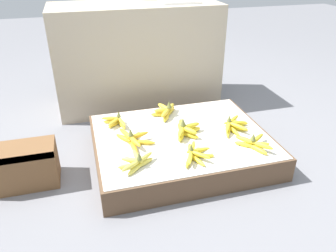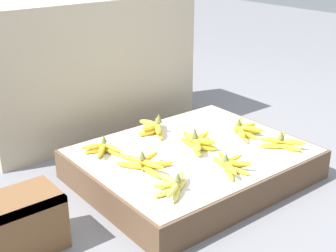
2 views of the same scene
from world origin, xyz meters
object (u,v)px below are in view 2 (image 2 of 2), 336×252
at_px(banana_bunch_middle_left, 145,163).
at_px(banana_bunch_middle_midright, 244,129).
at_px(wooden_crate, 13,226).
at_px(banana_bunch_back_left, 103,149).
at_px(banana_bunch_front_midleft, 230,164).
at_px(banana_bunch_front_midright, 281,142).
at_px(banana_bunch_middle_midleft, 198,142).
at_px(banana_bunch_back_midleft, 154,127).
at_px(banana_bunch_front_left, 172,185).

height_order(banana_bunch_middle_left, banana_bunch_middle_midright, banana_bunch_middle_left).
distance_m(wooden_crate, banana_bunch_back_left, 0.59).
height_order(wooden_crate, banana_bunch_front_midleft, banana_bunch_front_midleft).
distance_m(banana_bunch_front_midright, banana_bunch_middle_midleft, 0.40).
relative_size(banana_bunch_front_midright, banana_bunch_back_left, 1.23).
bearing_deg(banana_bunch_back_midleft, banana_bunch_front_midleft, -88.04).
relative_size(banana_bunch_front_left, banana_bunch_back_left, 1.25).
bearing_deg(banana_bunch_front_midright, wooden_crate, 170.33).
bearing_deg(banana_bunch_middle_midright, banana_bunch_middle_left, -179.99).
bearing_deg(banana_bunch_front_midleft, banana_bunch_front_midright, 1.08).
bearing_deg(wooden_crate, banana_bunch_middle_left, 1.33).
distance_m(banana_bunch_middle_left, banana_bunch_middle_midright, 0.62).
bearing_deg(banana_bunch_back_left, banana_bunch_middle_midleft, -31.15).
bearing_deg(wooden_crate, banana_bunch_back_left, 25.55).
relative_size(banana_bunch_front_midleft, banana_bunch_back_midleft, 1.07).
bearing_deg(banana_bunch_front_midright, banana_bunch_front_midleft, -178.92).
height_order(banana_bunch_middle_midright, banana_bunch_back_left, banana_bunch_middle_midright).
bearing_deg(banana_bunch_middle_midright, banana_bunch_front_midright, -84.66).
height_order(wooden_crate, banana_bunch_front_left, banana_bunch_front_left).
height_order(banana_bunch_front_midright, banana_bunch_middle_midleft, banana_bunch_middle_midleft).
bearing_deg(banana_bunch_front_midright, banana_bunch_front_left, 179.78).
distance_m(banana_bunch_front_midleft, banana_bunch_back_left, 0.59).
bearing_deg(banana_bunch_front_left, banana_bunch_middle_midleft, 34.34).
height_order(banana_bunch_front_midright, banana_bunch_middle_midright, banana_bunch_front_midright).
bearing_deg(banana_bunch_back_midleft, banana_bunch_back_left, -171.80).
xyz_separation_m(banana_bunch_middle_left, banana_bunch_back_midleft, (0.27, 0.29, 0.01)).
bearing_deg(banana_bunch_back_midleft, wooden_crate, -160.74).
height_order(banana_bunch_front_left, banana_bunch_middle_midright, banana_bunch_middle_midright).
bearing_deg(banana_bunch_middle_midleft, banana_bunch_middle_midright, -2.08).
bearing_deg(banana_bunch_front_left, banana_bunch_middle_midright, 19.01).
xyz_separation_m(banana_bunch_middle_midleft, banana_bunch_back_left, (-0.38, 0.23, -0.01)).
bearing_deg(banana_bunch_middle_midright, banana_bunch_front_left, -160.99).
bearing_deg(banana_bunch_front_left, wooden_crate, 159.98).
xyz_separation_m(banana_bunch_middle_midright, banana_bunch_back_left, (-0.68, 0.24, 0.00)).
bearing_deg(banana_bunch_middle_left, banana_bunch_back_midleft, 46.92).
relative_size(wooden_crate, banana_bunch_back_left, 2.18).
distance_m(wooden_crate, banana_bunch_front_midleft, 0.91).
xyz_separation_m(wooden_crate, banana_bunch_front_left, (0.57, -0.21, 0.06)).
height_order(banana_bunch_front_left, banana_bunch_front_midright, banana_bunch_front_midright).
distance_m(banana_bunch_middle_left, banana_bunch_back_left, 0.25).
relative_size(wooden_crate, banana_bunch_front_left, 1.75).
bearing_deg(banana_bunch_front_midright, banana_bunch_middle_midleft, 144.00).
bearing_deg(banana_bunch_middle_midleft, banana_bunch_back_midleft, 99.55).
relative_size(banana_bunch_middle_midright, banana_bunch_back_left, 1.50).
relative_size(wooden_crate, banana_bunch_middle_midright, 1.46).
height_order(banana_bunch_front_midleft, banana_bunch_middle_left, banana_bunch_middle_left).
distance_m(banana_bunch_front_left, banana_bunch_back_left, 0.46).
bearing_deg(banana_bunch_back_midleft, banana_bunch_middle_left, -133.08).
height_order(banana_bunch_middle_midright, banana_bunch_back_midleft, banana_bunch_back_midleft).
bearing_deg(wooden_crate, banana_bunch_front_midleft, -13.82).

